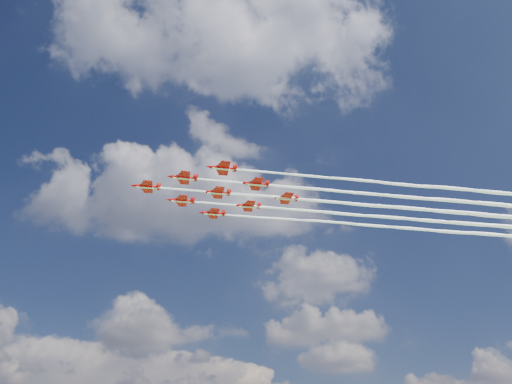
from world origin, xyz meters
TOP-DOWN VIEW (x-y plane):
  - jet_lead at (44.76, 10.66)m, footprint 148.59×28.02m
  - jet_row2_port at (56.96, 5.02)m, footprint 148.59×28.02m
  - jet_row2_starb at (54.56, 19.85)m, footprint 148.59×28.02m
  - jet_row3_port at (69.15, -0.61)m, footprint 148.59×28.02m
  - jet_row3_centre at (66.76, 14.21)m, footprint 148.59×28.02m
  - jet_row3_starb at (64.36, 29.04)m, footprint 148.59×28.02m
  - jet_row4_port at (78.95, 8.58)m, footprint 148.59×28.02m
  - jet_row4_starb at (76.55, 23.40)m, footprint 148.59×28.02m
  - jet_tail at (88.75, 17.77)m, footprint 148.59×28.02m

SIDE VIEW (x-z plane):
  - jet_lead at x=44.76m, z-range 85.09..87.43m
  - jet_row2_port at x=56.96m, z-range 85.09..87.43m
  - jet_row2_starb at x=54.56m, z-range 85.09..87.43m
  - jet_row3_port at x=69.15m, z-range 85.09..87.43m
  - jet_row3_centre at x=66.76m, z-range 85.09..87.43m
  - jet_row3_starb at x=64.36m, z-range 85.09..87.43m
  - jet_row4_port at x=78.95m, z-range 85.09..87.43m
  - jet_row4_starb at x=76.55m, z-range 85.09..87.43m
  - jet_tail at x=88.75m, z-range 85.09..87.43m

